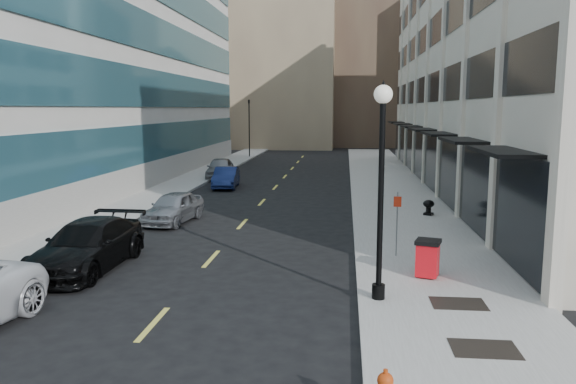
% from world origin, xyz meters
% --- Properties ---
extents(ground, '(160.00, 160.00, 0.00)m').
position_xyz_m(ground, '(0.00, 0.00, 0.00)').
color(ground, black).
rests_on(ground, ground).
extents(sidewalk_right, '(5.00, 80.00, 0.15)m').
position_xyz_m(sidewalk_right, '(7.50, 20.00, 0.07)').
color(sidewalk_right, gray).
rests_on(sidewalk_right, ground).
extents(sidewalk_left, '(3.00, 80.00, 0.15)m').
position_xyz_m(sidewalk_left, '(-6.50, 20.00, 0.07)').
color(sidewalk_left, gray).
rests_on(sidewalk_left, ground).
extents(building_right, '(15.30, 46.50, 18.25)m').
position_xyz_m(building_right, '(16.94, 26.99, 8.99)').
color(building_right, beige).
rests_on(building_right, ground).
extents(building_left, '(16.14, 46.00, 20.00)m').
position_xyz_m(building_left, '(-15.95, 27.00, 9.99)').
color(building_left, white).
rests_on(building_left, ground).
extents(skyline_tan_near, '(14.00, 18.00, 28.00)m').
position_xyz_m(skyline_tan_near, '(-4.00, 68.00, 14.00)').
color(skyline_tan_near, '#988563').
rests_on(skyline_tan_near, ground).
extents(skyline_brown, '(12.00, 16.00, 34.00)m').
position_xyz_m(skyline_brown, '(8.00, 72.00, 17.00)').
color(skyline_brown, brown).
rests_on(skyline_brown, ground).
extents(skyline_tan_far, '(12.00, 14.00, 22.00)m').
position_xyz_m(skyline_tan_far, '(-14.00, 78.00, 11.00)').
color(skyline_tan_far, '#988563').
rests_on(skyline_tan_far, ground).
extents(skyline_stone, '(10.00, 14.00, 20.00)m').
position_xyz_m(skyline_stone, '(18.00, 66.00, 10.00)').
color(skyline_stone, beige).
rests_on(skyline_stone, ground).
extents(grate_mid, '(1.40, 1.00, 0.01)m').
position_xyz_m(grate_mid, '(7.60, 1.00, 0.15)').
color(grate_mid, black).
rests_on(grate_mid, sidewalk_right).
extents(grate_far, '(1.40, 1.00, 0.01)m').
position_xyz_m(grate_far, '(7.60, 3.80, 0.15)').
color(grate_far, black).
rests_on(grate_far, sidewalk_right).
extents(road_centerline, '(0.15, 68.20, 0.01)m').
position_xyz_m(road_centerline, '(0.00, 17.00, 0.01)').
color(road_centerline, '#D8CC4C').
rests_on(road_centerline, ground).
extents(traffic_signal, '(0.66, 0.66, 6.98)m').
position_xyz_m(traffic_signal, '(-5.50, 48.00, 5.72)').
color(traffic_signal, black).
rests_on(traffic_signal, ground).
extents(car_black_pickup, '(2.40, 5.51, 1.58)m').
position_xyz_m(car_black_pickup, '(-3.68, 6.35, 0.79)').
color(car_black_pickup, black).
rests_on(car_black_pickup, ground).
extents(car_silver_sedan, '(2.20, 4.33, 1.41)m').
position_xyz_m(car_silver_sedan, '(-3.20, 14.00, 0.71)').
color(car_silver_sedan, gray).
rests_on(car_silver_sedan, ground).
extents(car_blue_sedan, '(1.81, 4.25, 1.36)m').
position_xyz_m(car_blue_sedan, '(-3.20, 25.48, 0.68)').
color(car_blue_sedan, navy).
rests_on(car_blue_sedan, ground).
extents(car_grey_sedan, '(2.31, 4.76, 1.56)m').
position_xyz_m(car_grey_sedan, '(-4.65, 30.20, 0.78)').
color(car_grey_sedan, gray).
rests_on(car_grey_sedan, ground).
extents(trash_bin, '(0.88, 0.88, 1.15)m').
position_xyz_m(trash_bin, '(7.12, 6.11, 0.77)').
color(trash_bin, red).
rests_on(trash_bin, sidewalk_right).
extents(lamppost, '(0.48, 0.48, 5.78)m').
position_xyz_m(lamppost, '(5.54, 4.00, 3.54)').
color(lamppost, black).
rests_on(lamppost, sidewalk_right).
extents(sign_post, '(0.26, 0.07, 2.23)m').
position_xyz_m(sign_post, '(6.40, 8.50, 1.60)').
color(sign_post, slate).
rests_on(sign_post, sidewalk_right).
extents(urn_planter, '(0.53, 0.53, 0.73)m').
position_xyz_m(urn_planter, '(8.60, 16.28, 0.59)').
color(urn_planter, black).
rests_on(urn_planter, sidewalk_right).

